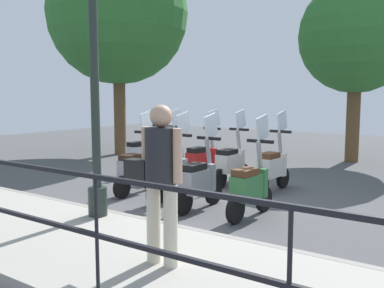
{
  "coord_description": "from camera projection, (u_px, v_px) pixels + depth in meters",
  "views": [
    {
      "loc": [
        -6.48,
        -4.07,
        1.83
      ],
      "look_at": [
        0.2,
        0.5,
        0.9
      ],
      "focal_mm": 40.0,
      "sensor_mm": 36.0,
      "label": 1
    }
  ],
  "objects": [
    {
      "name": "scooter_far_1",
      "position": [
        231.0,
        162.0,
        8.6
      ],
      "size": [
        1.23,
        0.44,
        1.54
      ],
      "rotation": [
        0.0,
        0.0,
        -0.07
      ],
      "color": "black",
      "rests_on": "ground_plane"
    },
    {
      "name": "scooter_far_3",
      "position": [
        168.0,
        157.0,
        9.32
      ],
      "size": [
        1.23,
        0.44,
        1.54
      ],
      "rotation": [
        0.0,
        0.0,
        0.06
      ],
      "color": "black",
      "rests_on": "ground_plane"
    },
    {
      "name": "pedestrian_with_bag",
      "position": [
        160.0,
        172.0,
        4.18
      ],
      "size": [
        0.33,
        0.65,
        1.59
      ],
      "rotation": [
        0.0,
        0.0,
        -0.03
      ],
      "color": "beige",
      "rests_on": "promenade_walkway"
    },
    {
      "name": "scooter_near_3",
      "position": [
        136.0,
        168.0,
        7.9
      ],
      "size": [
        1.23,
        0.44,
        1.54
      ],
      "rotation": [
        0.0,
        0.0,
        0.06
      ],
      "color": "black",
      "rests_on": "ground_plane"
    },
    {
      "name": "scooter_near_0",
      "position": [
        250.0,
        186.0,
        6.38
      ],
      "size": [
        1.23,
        0.44,
        1.54
      ],
      "rotation": [
        0.0,
        0.0,
        -0.07
      ],
      "color": "black",
      "rests_on": "ground_plane"
    },
    {
      "name": "scooter_far_2",
      "position": [
        203.0,
        160.0,
        8.89
      ],
      "size": [
        1.22,
        0.48,
        1.54
      ],
      "rotation": [
        0.0,
        0.0,
        -0.19
      ],
      "color": "black",
      "rests_on": "ground_plane"
    },
    {
      "name": "scooter_near_2",
      "position": [
        171.0,
        173.0,
        7.38
      ],
      "size": [
        1.23,
        0.44,
        1.54
      ],
      "rotation": [
        0.0,
        0.0,
        -0.05
      ],
      "color": "black",
      "rests_on": "ground_plane"
    },
    {
      "name": "scooter_near_1",
      "position": [
        199.0,
        180.0,
        6.82
      ],
      "size": [
        1.23,
        0.44,
        1.54
      ],
      "rotation": [
        0.0,
        0.0,
        -0.04
      ],
      "color": "black",
      "rests_on": "ground_plane"
    },
    {
      "name": "lamp_post_near",
      "position": [
        94.0,
        64.0,
        5.76
      ],
      "size": [
        0.26,
        0.9,
        4.68
      ],
      "color": "#232D28",
      "rests_on": "promenade_walkway"
    },
    {
      "name": "tree_distant",
      "position": [
        357.0,
        36.0,
        11.4
      ],
      "size": [
        3.06,
        3.06,
        4.94
      ],
      "color": "brown",
      "rests_on": "ground_plane"
    },
    {
      "name": "scooter_far_4",
      "position": [
        142.0,
        153.0,
        9.9
      ],
      "size": [
        1.21,
        0.52,
        1.54
      ],
      "rotation": [
        0.0,
        0.0,
        -0.26
      ],
      "color": "black",
      "rests_on": "ground_plane"
    },
    {
      "name": "scooter_far_0",
      "position": [
        273.0,
        167.0,
        8.09
      ],
      "size": [
        1.23,
        0.44,
        1.54
      ],
      "rotation": [
        0.0,
        0.0,
        -0.08
      ],
      "color": "black",
      "rests_on": "ground_plane"
    },
    {
      "name": "tree_large",
      "position": [
        118.0,
        14.0,
        12.82
      ],
      "size": [
        4.22,
        4.22,
        6.37
      ],
      "color": "brown",
      "rests_on": "ground_plane"
    },
    {
      "name": "ground_plane",
      "position": [
        208.0,
        196.0,
        7.81
      ],
      "size": [
        28.0,
        28.0,
        0.0
      ],
      "primitive_type": "plane",
      "color": "#4C4C4F"
    },
    {
      "name": "promenade_walkway",
      "position": [
        71.0,
        240.0,
        5.21
      ],
      "size": [
        2.2,
        20.0,
        0.15
      ],
      "color": "#A39E93",
      "rests_on": "ground_plane"
    }
  ]
}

